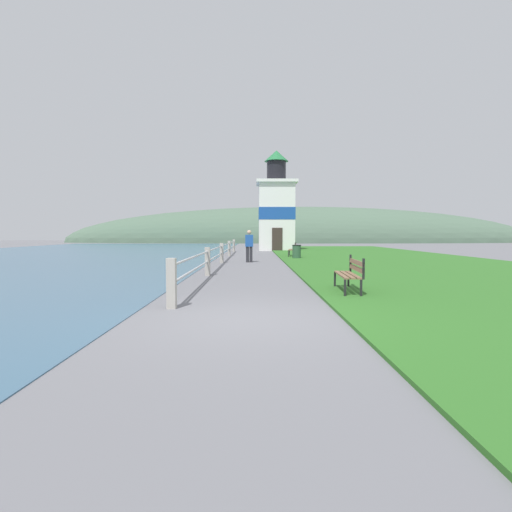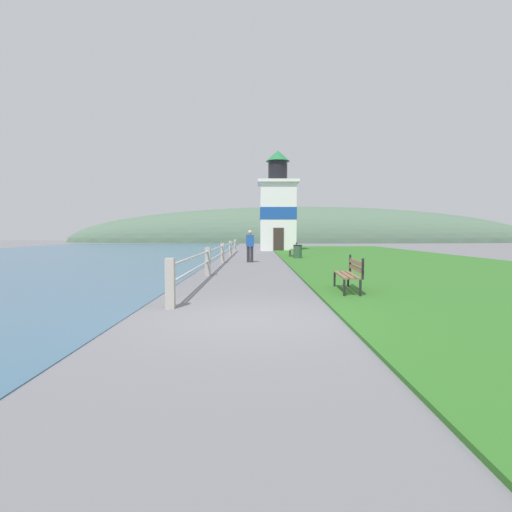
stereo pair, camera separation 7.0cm
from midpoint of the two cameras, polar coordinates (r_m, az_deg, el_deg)
The scene contains 10 objects.
ground_plane at distance 7.18m, azimuth -1.18°, elevation -8.98°, with size 160.00×160.00×0.00m, color slate.
grass_verge at distance 23.64m, azimuth 18.47°, elevation -0.53°, with size 12.00×46.03×0.06m.
water_strip at distance 26.58m, azimuth -32.66°, elevation -0.52°, with size 24.00×73.65×0.01m.
seawall_railing at distance 20.65m, azimuth -4.84°, elevation 0.70°, with size 0.18×25.27×1.02m.
park_bench_near at distance 10.40m, azimuth 13.36°, elevation -2.26°, with size 0.58×1.79×0.94m.
park_bench_midway at distance 25.86m, azimuth 5.45°, elevation 1.06°, with size 0.68×1.71×0.94m.
lighthouse at distance 35.94m, azimuth 3.04°, elevation 6.68°, with size 3.56×3.56×8.87m.
person_strolling at distance 20.96m, azimuth -0.89°, elevation 1.60°, with size 0.42×0.23×1.69m.
trash_bin at distance 23.79m, azimuth 5.93°, elevation 0.59°, with size 0.54×0.54×0.84m.
distant_hillside at distance 68.18m, azimuth 6.51°, elevation 1.96°, with size 80.00×16.00×12.00m.
Camera 2 is at (0.17, -7.01, 1.52)m, focal length 28.00 mm.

